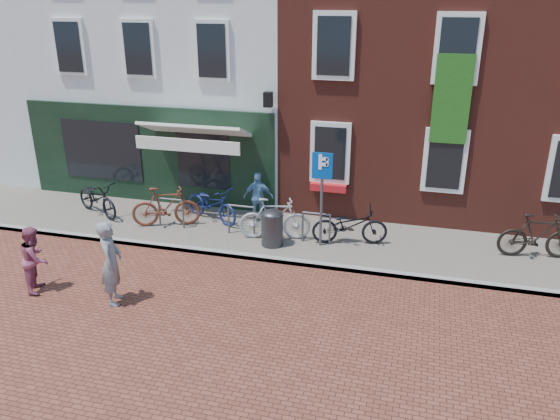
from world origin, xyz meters
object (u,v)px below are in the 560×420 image
(litter_bin, at_px, (272,226))
(woman, at_px, (111,263))
(cafe_person, at_px, (258,197))
(bicycle_1, at_px, (166,207))
(parking_sign, at_px, (322,183))
(boy, at_px, (35,259))
(bicycle_3, at_px, (275,219))
(bicycle_4, at_px, (350,225))
(bicycle_2, at_px, (212,204))
(bicycle_0, at_px, (97,198))
(bicycle_5, at_px, (538,236))

(litter_bin, bearing_deg, woman, -126.42)
(cafe_person, xyz_separation_m, bicycle_1, (-2.33, -0.96, -0.15))
(parking_sign, bearing_deg, boy, -147.10)
(boy, bearing_deg, bicycle_3, -71.81)
(bicycle_3, xyz_separation_m, bicycle_4, (1.91, 0.21, -0.05))
(parking_sign, xyz_separation_m, bicycle_2, (-3.24, 0.84, -1.16))
(litter_bin, relative_size, bicycle_0, 0.53)
(parking_sign, height_order, bicycle_2, parking_sign)
(bicycle_4, bearing_deg, parking_sign, 101.50)
(woman, distance_m, bicycle_1, 3.87)
(boy, bearing_deg, parking_sign, -79.43)
(boy, bearing_deg, bicycle_5, -90.49)
(bicycle_0, relative_size, bicycle_2, 1.00)
(bicycle_4, bearing_deg, litter_bin, 94.40)
(bicycle_1, bearing_deg, bicycle_5, -108.15)
(litter_bin, relative_size, parking_sign, 0.42)
(parking_sign, xyz_separation_m, bicycle_3, (-1.23, 0.10, -1.10))
(bicycle_1, bearing_deg, cafe_person, -88.98)
(woman, bearing_deg, bicycle_0, 15.99)
(bicycle_5, bearing_deg, litter_bin, 89.75)
(bicycle_5, bearing_deg, bicycle_0, 82.30)
(cafe_person, height_order, bicycle_2, cafe_person)
(bicycle_0, height_order, bicycle_5, bicycle_5)
(boy, bearing_deg, bicycle_0, -7.90)
(parking_sign, xyz_separation_m, bicycle_0, (-6.58, 0.43, -1.16))
(cafe_person, bearing_deg, bicycle_5, 165.95)
(bicycle_0, bearing_deg, parking_sign, -66.10)
(bicycle_0, xyz_separation_m, bicycle_5, (11.71, 0.26, 0.05))
(litter_bin, height_order, bicycle_1, bicycle_1)
(litter_bin, relative_size, cafe_person, 0.72)
(bicycle_3, bearing_deg, cafe_person, 23.91)
(boy, relative_size, bicycle_1, 0.80)
(bicycle_1, bearing_deg, bicycle_2, -78.99)
(woman, xyz_separation_m, boy, (-1.88, 0.05, -0.17))
(litter_bin, relative_size, bicycle_2, 0.53)
(bicycle_2, bearing_deg, woman, -159.59)
(woman, height_order, boy, woman)
(woman, relative_size, bicycle_2, 0.96)
(bicycle_3, bearing_deg, litter_bin, 174.31)
(bicycle_4, xyz_separation_m, bicycle_5, (4.45, 0.37, 0.05))
(boy, relative_size, bicycle_5, 0.80)
(bicycle_5, bearing_deg, bicycle_1, 84.18)
(litter_bin, bearing_deg, boy, -142.82)
(woman, bearing_deg, litter_bin, -56.06)
(woman, xyz_separation_m, bicycle_2, (0.42, 4.48, -0.31))
(cafe_person, height_order, bicycle_0, cafe_person)
(parking_sign, bearing_deg, woman, -135.18)
(woman, bearing_deg, bicycle_1, -10.05)
(boy, distance_m, bicycle_3, 5.68)
(bicycle_4, bearing_deg, bicycle_3, 83.08)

